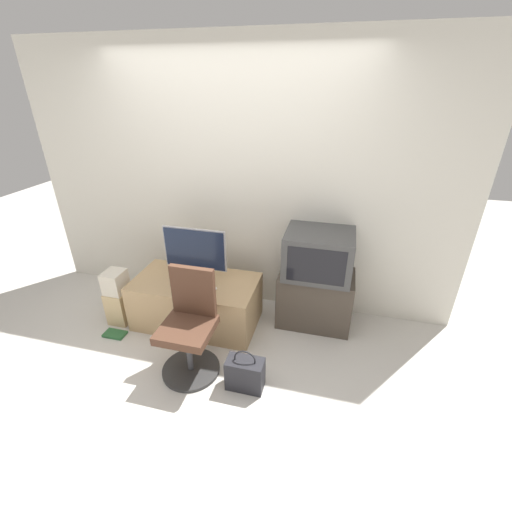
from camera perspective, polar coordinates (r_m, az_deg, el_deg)
ground_plane at (r=3.05m, az=-10.38°, el=-19.83°), size 12.00×12.00×0.00m
wall_back at (r=3.45m, az=-3.21°, el=11.86°), size 4.40×0.05×2.60m
desk at (r=3.50m, az=-9.85°, el=-7.48°), size 1.20×0.64×0.48m
side_stand at (r=3.48m, az=9.77°, el=-6.92°), size 0.71×0.45×0.56m
main_monitor at (r=3.31m, az=-10.14°, el=0.61°), size 0.62×0.21×0.51m
keyboard at (r=3.26m, az=-10.86°, el=-5.18°), size 0.34×0.12×0.01m
mouse at (r=3.20m, az=-6.97°, el=-5.38°), size 0.05×0.04×0.03m
crt_tv at (r=3.24m, az=10.40°, el=0.46°), size 0.62×0.54×0.43m
office_chair at (r=2.91m, az=-10.97°, el=-11.97°), size 0.49×0.49×0.91m
cardboard_box_lower at (r=3.77m, az=-21.69°, el=-7.74°), size 0.20×0.23×0.35m
cardboard_box_upper at (r=3.62m, az=-22.45°, el=-4.02°), size 0.19×0.21×0.22m
handbag at (r=2.87m, az=-1.83°, el=-18.99°), size 0.30×0.16×0.37m
book at (r=3.68m, az=-22.46°, el=-11.93°), size 0.21×0.12×0.02m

